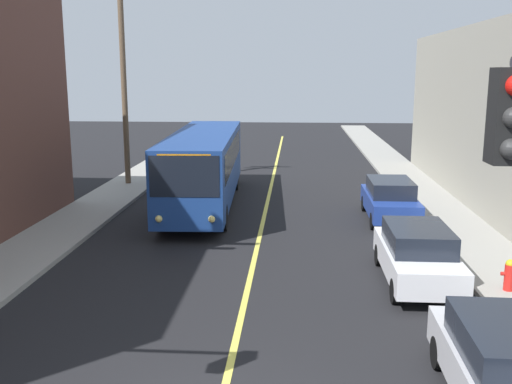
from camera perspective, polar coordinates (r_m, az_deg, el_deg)
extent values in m
cube|color=gray|center=(20.90, -20.33, -4.91)|extent=(2.50, 90.00, 0.15)
cube|color=gray|center=(20.01, 21.30, -5.71)|extent=(2.50, 90.00, 0.15)
cube|color=#D8CC4C|center=(23.96, 0.82, -2.29)|extent=(0.16, 60.00, 0.01)
cube|color=black|center=(24.92, 20.88, 1.24)|extent=(0.06, 19.30, 1.30)
cube|color=black|center=(24.59, 21.42, 8.59)|extent=(0.06, 19.30, 1.30)
cube|color=navy|center=(25.54, -5.05, 2.71)|extent=(3.10, 12.11, 2.75)
cube|color=black|center=(19.61, -6.98, 1.52)|extent=(2.35, 0.19, 1.40)
cube|color=black|center=(31.36, -3.88, 5.53)|extent=(2.30, 0.19, 1.10)
cube|color=black|center=(25.64, -7.87, 3.86)|extent=(0.53, 10.19, 1.10)
cube|color=black|center=(25.36, -2.25, 3.88)|extent=(0.53, 10.19, 1.10)
cube|color=orange|center=(19.52, -7.02, 3.25)|extent=(1.79, 0.14, 0.30)
sphere|color=#F9D872|center=(20.02, -9.43, -2.59)|extent=(0.24, 0.24, 0.24)
sphere|color=#F9D872|center=(19.76, -4.33, -2.65)|extent=(0.24, 0.24, 0.24)
cylinder|color=black|center=(21.89, -9.12, -2.44)|extent=(0.35, 1.01, 1.00)
cylinder|color=black|center=(21.60, -3.23, -2.50)|extent=(0.35, 1.01, 1.00)
cylinder|color=black|center=(29.33, -6.45, 1.21)|extent=(0.35, 1.01, 1.00)
cylinder|color=black|center=(29.11, -2.05, 1.20)|extent=(0.35, 1.01, 1.00)
cube|color=#B7B7BC|center=(11.28, 23.25, -16.20)|extent=(1.88, 4.43, 0.70)
cube|color=black|center=(11.00, 23.53, -13.19)|extent=(1.66, 2.49, 0.60)
cylinder|color=black|center=(12.52, 17.35, -14.70)|extent=(0.23, 0.64, 0.64)
cube|color=silver|center=(16.85, 15.36, -6.39)|extent=(1.81, 4.40, 0.70)
cube|color=black|center=(16.66, 15.48, -4.27)|extent=(1.62, 2.47, 0.60)
cylinder|color=black|center=(15.42, 13.43, -9.36)|extent=(0.22, 0.64, 0.64)
cylinder|color=black|center=(15.77, 19.25, -9.23)|extent=(0.22, 0.64, 0.64)
cylinder|color=black|center=(18.22, 11.90, -6.01)|extent=(0.22, 0.64, 0.64)
cylinder|color=black|center=(18.52, 16.83, -5.98)|extent=(0.22, 0.64, 0.64)
cube|color=navy|center=(23.69, 12.86, -1.09)|extent=(1.80, 4.40, 0.70)
cube|color=black|center=(23.56, 12.93, 0.46)|extent=(1.62, 2.47, 0.60)
cylinder|color=black|center=(22.21, 11.36, -2.79)|extent=(0.22, 0.64, 0.64)
cylinder|color=black|center=(22.48, 15.41, -2.82)|extent=(0.22, 0.64, 0.64)
cylinder|color=black|center=(25.11, 10.51, -1.10)|extent=(0.22, 0.64, 0.64)
cylinder|color=black|center=(25.34, 14.11, -1.14)|extent=(0.22, 0.64, 0.64)
cylinder|color=brown|center=(30.34, -12.77, 11.28)|extent=(0.28, 0.28, 11.16)
cube|color=black|center=(6.69, 23.22, 6.78)|extent=(0.32, 0.36, 1.00)
sphere|color=#2D2D2D|center=(6.54, 23.53, 3.84)|extent=(0.22, 0.22, 0.22)
cylinder|color=red|center=(16.78, 23.39, -7.63)|extent=(0.26, 0.26, 0.70)
sphere|color=gold|center=(16.67, 23.50, -6.43)|extent=(0.24, 0.24, 0.24)
cylinder|color=red|center=(16.70, 22.90, -7.33)|extent=(0.12, 0.10, 0.10)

